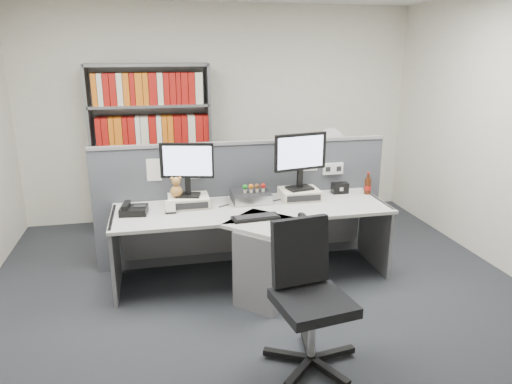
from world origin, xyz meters
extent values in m
plane|color=#2C2F34|center=(0.00, 0.00, 0.00)|extent=(5.50, 5.50, 0.00)
cube|color=silver|center=(0.00, 2.75, 1.35)|extent=(5.00, 0.04, 2.70)
cube|color=#4A4D54|center=(0.00, 1.25, 0.62)|extent=(3.00, 0.05, 1.25)
cube|color=gray|center=(0.00, 1.25, 1.26)|extent=(3.00, 0.07, 0.03)
cube|color=white|center=(0.95, 1.22, 0.95)|extent=(0.22, 0.04, 0.12)
cube|color=white|center=(-0.90, 1.22, 1.05)|extent=(0.16, 0.00, 0.22)
cube|color=white|center=(-0.50, 1.22, 1.05)|extent=(0.16, 0.00, 0.22)
cube|color=white|center=(0.70, 1.22, 1.05)|extent=(0.16, 0.00, 0.22)
cube|color=#B4B5AF|center=(0.00, 0.82, 0.70)|extent=(2.60, 0.80, 0.03)
cube|color=#B4B5AF|center=(0.00, 0.42, 0.70)|extent=(0.74, 0.74, 0.03)
cube|color=slate|center=(0.00, 0.30, 0.34)|extent=(0.57, 0.57, 0.69)
cube|color=slate|center=(-1.28, 0.82, 0.36)|extent=(0.03, 0.70, 0.72)
cube|color=slate|center=(1.28, 0.82, 0.36)|extent=(0.03, 0.70, 0.72)
cube|color=slate|center=(0.00, 1.18, 0.35)|extent=(2.50, 0.02, 0.45)
cube|color=beige|center=(-0.59, 0.98, 0.77)|extent=(0.38, 0.30, 0.10)
cube|color=black|center=(-0.59, 0.83, 0.77)|extent=(0.34, 0.01, 0.06)
cube|color=beige|center=(0.51, 0.98, 0.77)|extent=(0.38, 0.30, 0.10)
cube|color=black|center=(0.51, 0.83, 0.77)|extent=(0.34, 0.01, 0.06)
cube|color=black|center=(-0.59, 0.98, 0.83)|extent=(0.25, 0.21, 0.02)
cube|color=black|center=(-0.59, 0.98, 0.92)|extent=(0.06, 0.04, 0.18)
cube|color=black|center=(-0.59, 0.98, 1.16)|extent=(0.49, 0.15, 0.33)
cube|color=#C1D3FF|center=(-0.58, 0.96, 1.16)|extent=(0.44, 0.11, 0.28)
cube|color=black|center=(0.51, 0.98, 0.83)|extent=(0.27, 0.22, 0.02)
cube|color=black|center=(0.51, 0.98, 0.93)|extent=(0.06, 0.04, 0.20)
cube|color=black|center=(0.51, 0.98, 1.20)|extent=(0.54, 0.15, 0.36)
cube|color=#C1D3FF|center=(0.51, 0.96, 1.20)|extent=(0.48, 0.10, 0.31)
cube|color=black|center=(0.02, 1.00, 0.77)|extent=(0.37, 0.32, 0.10)
cube|color=silver|center=(0.02, 0.84, 0.77)|extent=(0.37, 0.01, 0.09)
cylinder|color=beige|center=(-0.04, 0.98, 0.83)|extent=(0.03, 0.03, 0.03)
sphere|color=#19721E|center=(-0.04, 0.98, 0.88)|extent=(0.05, 0.05, 0.05)
cylinder|color=beige|center=(0.02, 0.98, 0.83)|extent=(0.03, 0.03, 0.03)
sphere|color=orange|center=(0.02, 0.98, 0.88)|extent=(0.05, 0.05, 0.05)
cylinder|color=beige|center=(0.08, 0.98, 0.83)|extent=(0.03, 0.03, 0.03)
sphere|color=#593319|center=(0.08, 0.98, 0.88)|extent=(0.05, 0.05, 0.05)
cylinder|color=beige|center=(0.14, 0.98, 0.83)|extent=(0.03, 0.03, 0.03)
sphere|color=#A5140F|center=(0.14, 0.98, 0.88)|extent=(0.05, 0.05, 0.05)
cube|color=black|center=(-0.04, 0.49, 0.73)|extent=(0.43, 0.20, 0.02)
cube|color=black|center=(-0.04, 0.49, 0.75)|extent=(0.38, 0.15, 0.01)
ellipsoid|color=black|center=(0.37, 0.44, 0.74)|extent=(0.07, 0.12, 0.04)
cube|color=black|center=(-1.09, 0.86, 0.75)|extent=(0.26, 0.24, 0.07)
cube|color=black|center=(-1.15, 0.87, 0.80)|extent=(0.08, 0.20, 0.04)
cube|color=black|center=(-1.03, 0.86, 0.79)|extent=(0.12, 0.08, 0.01)
cube|color=black|center=(-0.76, 0.81, 0.73)|extent=(0.10, 0.06, 0.02)
cube|color=white|center=(-0.76, 0.79, 0.79)|extent=(0.09, 0.04, 0.10)
cube|color=white|center=(-0.76, 0.83, 0.79)|extent=(0.09, 0.04, 0.10)
sphere|color=#AD7939|center=(-0.69, 0.97, 0.88)|extent=(0.11, 0.11, 0.11)
sphere|color=#AD7939|center=(-0.69, 0.97, 0.97)|extent=(0.08, 0.08, 0.08)
sphere|color=#AD7939|center=(-0.73, 0.97, 1.00)|extent=(0.03, 0.03, 0.03)
sphere|color=#AD7939|center=(-0.66, 0.97, 1.00)|extent=(0.03, 0.03, 0.03)
cube|color=black|center=(0.98, 1.08, 0.78)|extent=(0.17, 0.09, 0.11)
cylinder|color=#3F190A|center=(1.25, 0.99, 0.80)|extent=(0.07, 0.07, 0.17)
cylinder|color=#A5140F|center=(1.25, 0.99, 0.79)|extent=(0.07, 0.07, 0.05)
cylinder|color=#3F190A|center=(1.25, 0.99, 0.91)|extent=(0.03, 0.03, 0.05)
cylinder|color=#A5140F|center=(1.25, 0.99, 0.94)|extent=(0.03, 0.03, 0.01)
cube|color=slate|center=(-1.59, 2.45, 1.00)|extent=(0.03, 0.40, 2.00)
cube|color=slate|center=(-0.21, 2.45, 1.00)|extent=(0.03, 0.40, 2.00)
cube|color=slate|center=(-0.90, 2.64, 1.00)|extent=(1.40, 0.02, 2.00)
cube|color=slate|center=(-0.90, 2.45, 0.02)|extent=(1.38, 0.40, 0.03)
cube|color=slate|center=(-0.90, 2.45, 0.52)|extent=(1.38, 0.40, 0.03)
cube|color=slate|center=(-0.90, 2.45, 1.02)|extent=(1.38, 0.40, 0.03)
cube|color=slate|center=(-0.90, 2.45, 1.52)|extent=(1.38, 0.40, 0.03)
cube|color=slate|center=(-0.90, 2.45, 1.98)|extent=(1.38, 0.40, 0.03)
cube|color=#A5140F|center=(-0.90, 2.42, 0.22)|extent=(1.24, 0.28, 0.36)
cube|color=orange|center=(-0.90, 2.42, 0.72)|extent=(1.24, 0.28, 0.36)
cube|color=beige|center=(-0.90, 2.42, 1.21)|extent=(1.24, 0.28, 0.36)
cube|color=white|center=(-0.90, 2.42, 1.71)|extent=(1.24, 0.28, 0.36)
cube|color=slate|center=(1.20, 2.00, 0.35)|extent=(0.45, 0.60, 0.70)
cube|color=black|center=(1.20, 1.70, 0.52)|extent=(0.40, 0.02, 0.28)
cube|color=black|center=(1.20, 1.70, 0.20)|extent=(0.40, 0.02, 0.28)
cylinder|color=white|center=(1.20, 2.00, 0.72)|extent=(0.19, 0.19, 0.03)
cylinder|color=white|center=(1.20, 2.00, 0.83)|extent=(0.03, 0.03, 0.19)
cylinder|color=white|center=(1.20, 1.98, 1.09)|extent=(0.32, 0.06, 0.32)
cylinder|color=silver|center=(1.20, 2.01, 1.09)|extent=(0.32, 0.04, 0.32)
cylinder|color=silver|center=(0.13, -0.62, 0.26)|extent=(0.05, 0.05, 0.42)
cube|color=black|center=(0.13, -0.62, 0.49)|extent=(0.55, 0.55, 0.07)
cube|color=black|center=(0.09, -0.40, 0.79)|extent=(0.43, 0.18, 0.49)
cube|color=black|center=(0.31, -0.59, 0.05)|extent=(0.32, 0.10, 0.04)
cylinder|color=black|center=(0.44, -0.57, 0.03)|extent=(0.05, 0.05, 0.03)
cube|color=black|center=(0.16, -0.43, 0.05)|extent=(0.10, 0.32, 0.04)
cylinder|color=black|center=(0.18, -0.31, 0.03)|extent=(0.05, 0.05, 0.03)
cube|color=black|center=(-0.04, -0.53, 0.05)|extent=(0.30, 0.19, 0.04)
cylinder|color=black|center=(-0.15, -0.47, 0.03)|extent=(0.05, 0.05, 0.03)
cube|color=black|center=(-0.01, -0.75, 0.05)|extent=(0.26, 0.26, 0.04)
cube|color=black|center=(0.21, -0.79, 0.05)|extent=(0.19, 0.31, 0.04)
cylinder|color=black|center=(0.27, -0.90, 0.03)|extent=(0.05, 0.05, 0.03)
camera|label=1|loc=(-0.87, -3.37, 2.16)|focal=33.43mm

